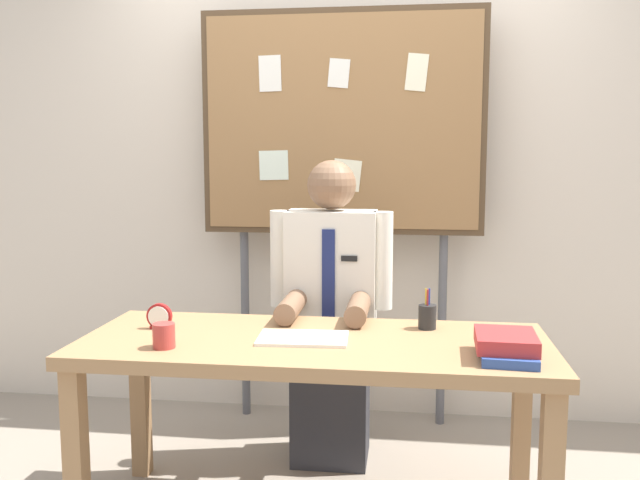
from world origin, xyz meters
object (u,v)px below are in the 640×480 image
at_px(bulletin_board, 342,128).
at_px(desk_clock, 159,317).
at_px(book_stack, 507,346).
at_px(coffee_mug, 164,336).
at_px(desk, 314,362).
at_px(pen_holder, 427,316).
at_px(person, 331,323).
at_px(open_notebook, 303,338).

bearing_deg(bulletin_board, desk_clock, -123.78).
height_order(book_stack, coffee_mug, coffee_mug).
bearing_deg(desk, bulletin_board, 90.01).
height_order(desk, bulletin_board, bulletin_board).
bearing_deg(pen_holder, desk_clock, -172.52).
bearing_deg(desk, person, 90.00).
height_order(person, desk_clock, person).
relative_size(bulletin_board, open_notebook, 6.43).
distance_m(desk, pen_holder, 0.49).
xyz_separation_m(person, open_notebook, (-0.04, -0.57, 0.08)).
bearing_deg(pen_holder, bulletin_board, 117.86).
xyz_separation_m(open_notebook, desk_clock, (-0.59, 0.09, 0.04)).
height_order(desk, book_stack, book_stack).
height_order(coffee_mug, pen_holder, pen_holder).
relative_size(desk, coffee_mug, 19.69).
distance_m(person, bulletin_board, 1.00).
relative_size(person, open_notebook, 4.18).
bearing_deg(desk, desk_clock, 173.83).
bearing_deg(book_stack, person, 134.30).
bearing_deg(book_stack, desk, 167.65).
relative_size(desk, bulletin_board, 0.82).
bearing_deg(open_notebook, bulletin_board, 87.84).
height_order(person, bulletin_board, bulletin_board).
bearing_deg(desk, book_stack, -12.35).
bearing_deg(bulletin_board, pen_holder, -62.14).
bearing_deg(desk, open_notebook, -152.68).
xyz_separation_m(desk, person, (0.00, 0.55, 0.01)).
distance_m(person, desk_clock, 0.80).
bearing_deg(desk_clock, open_notebook, -8.50).
xyz_separation_m(person, pen_holder, (0.42, -0.34, 0.13)).
height_order(open_notebook, coffee_mug, coffee_mug).
bearing_deg(open_notebook, person, 86.08).
distance_m(book_stack, pen_holder, 0.44).
xyz_separation_m(desk, book_stack, (0.68, -0.15, 0.13)).
bearing_deg(pen_holder, person, 140.98).
relative_size(open_notebook, pen_holder, 2.06).
bearing_deg(person, coffee_mug, -124.91).
bearing_deg(person, desk_clock, -142.57).
distance_m(bulletin_board, book_stack, 1.54).
relative_size(person, pen_holder, 8.62).
relative_size(desk, book_stack, 6.26).
relative_size(person, bulletin_board, 0.65).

